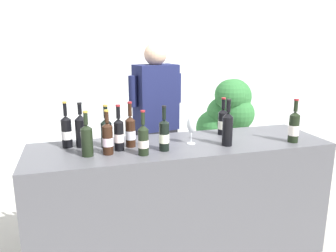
% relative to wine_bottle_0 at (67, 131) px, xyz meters
% --- Properties ---
extents(ground_plane, '(12.00, 12.00, 0.00)m').
position_rel_wine_bottle_0_xyz_m(ground_plane, '(0.84, -0.16, -1.07)').
color(ground_plane, '#B2ADA3').
extents(wall_back, '(8.00, 0.10, 2.80)m').
position_rel_wine_bottle_0_xyz_m(wall_back, '(0.84, 2.44, 0.33)').
color(wall_back, silver).
rests_on(wall_back, ground_plane).
extents(counter, '(2.32, 0.67, 0.95)m').
position_rel_wine_bottle_0_xyz_m(counter, '(0.84, -0.16, -0.60)').
color(counter, '#4C4C51').
rests_on(counter, ground_plane).
extents(wine_bottle_0, '(0.08, 0.08, 0.35)m').
position_rel_wine_bottle_0_xyz_m(wine_bottle_0, '(0.00, 0.00, 0.00)').
color(wine_bottle_0, black).
rests_on(wine_bottle_0, counter).
extents(wine_bottle_1, '(0.08, 0.08, 0.34)m').
position_rel_wine_bottle_0_xyz_m(wine_bottle_1, '(1.71, -0.35, 0.00)').
color(wine_bottle_1, black).
rests_on(wine_bottle_1, counter).
extents(wine_bottle_2, '(0.08, 0.08, 0.32)m').
position_rel_wine_bottle_0_xyz_m(wine_bottle_2, '(0.13, -0.25, -0.00)').
color(wine_bottle_2, black).
rests_on(wine_bottle_2, counter).
extents(wine_bottle_3, '(0.08, 0.08, 0.32)m').
position_rel_wine_bottle_0_xyz_m(wine_bottle_3, '(1.27, 0.01, -0.01)').
color(wine_bottle_3, black).
rests_on(wine_bottle_3, counter).
extents(wine_bottle_4, '(0.08, 0.08, 0.34)m').
position_rel_wine_bottle_0_xyz_m(wine_bottle_4, '(0.10, -0.02, 0.01)').
color(wine_bottle_4, black).
rests_on(wine_bottle_4, counter).
extents(wine_bottle_5, '(0.08, 0.08, 0.32)m').
position_rel_wine_bottle_0_xyz_m(wine_bottle_5, '(0.28, -0.25, -0.01)').
color(wine_bottle_5, black).
rests_on(wine_bottle_5, counter).
extents(wine_bottle_6, '(0.08, 0.08, 0.34)m').
position_rel_wine_bottle_0_xyz_m(wine_bottle_6, '(0.46, -0.12, -0.00)').
color(wine_bottle_6, black).
rests_on(wine_bottle_6, counter).
extents(wine_bottle_7, '(0.08, 0.08, 0.32)m').
position_rel_wine_bottle_0_xyz_m(wine_bottle_7, '(0.28, -0.08, -0.00)').
color(wine_bottle_7, black).
rests_on(wine_bottle_7, counter).
extents(wine_bottle_8, '(0.07, 0.07, 0.33)m').
position_rel_wine_bottle_0_xyz_m(wine_bottle_8, '(0.68, -0.28, -0.00)').
color(wine_bottle_8, black).
rests_on(wine_bottle_8, counter).
extents(wine_bottle_9, '(0.08, 0.08, 0.36)m').
position_rel_wine_bottle_0_xyz_m(wine_bottle_9, '(1.17, -0.29, 0.02)').
color(wine_bottle_9, black).
rests_on(wine_bottle_9, counter).
extents(wine_bottle_10, '(0.07, 0.07, 0.34)m').
position_rel_wine_bottle_0_xyz_m(wine_bottle_10, '(0.36, -0.18, 0.00)').
color(wine_bottle_10, black).
rests_on(wine_bottle_10, counter).
extents(wine_bottle_11, '(0.08, 0.08, 0.32)m').
position_rel_wine_bottle_0_xyz_m(wine_bottle_11, '(0.51, -0.33, -0.01)').
color(wine_bottle_11, black).
rests_on(wine_bottle_11, counter).
extents(wine_glass, '(0.07, 0.07, 0.21)m').
position_rel_wine_bottle_0_xyz_m(wine_glass, '(0.92, -0.18, 0.02)').
color(wine_glass, silver).
rests_on(wine_glass, counter).
extents(person_server, '(0.54, 0.32, 1.72)m').
position_rel_wine_bottle_0_xyz_m(person_server, '(0.82, 0.55, -0.23)').
color(person_server, black).
rests_on(person_server, ground_plane).
extents(potted_shrub, '(0.66, 0.66, 1.28)m').
position_rel_wine_bottle_0_xyz_m(potted_shrub, '(1.91, 1.24, -0.24)').
color(potted_shrub, brown).
rests_on(potted_shrub, ground_plane).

